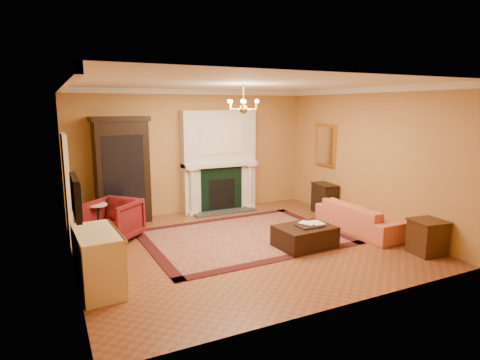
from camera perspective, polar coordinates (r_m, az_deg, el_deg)
floor at (r=7.80m, az=0.47°, el=-9.12°), size 6.00×5.50×0.02m
ceiling at (r=7.36m, az=0.50°, el=13.61°), size 6.00×5.50×0.02m
wall_back at (r=9.96m, az=-6.61°, el=4.03°), size 6.00×0.02×3.00m
wall_front at (r=5.15m, az=14.28°, el=-2.29°), size 6.00×0.02×3.00m
wall_left at (r=6.68m, az=-23.32°, el=0.06°), size 0.02×5.50×3.00m
wall_right at (r=9.16m, az=17.62°, el=3.05°), size 0.02×5.50×3.00m
fireplace at (r=10.04m, az=-2.98°, el=2.38°), size 1.90×0.70×2.50m
crown_molding at (r=8.22m, az=-2.54°, el=12.79°), size 6.00×5.50×0.12m
doorway at (r=8.43m, az=-23.31°, el=-1.06°), size 0.08×1.05×2.10m
tv_panel at (r=6.12m, az=-22.33°, el=-2.18°), size 0.09×0.95×0.58m
gilt_mirror at (r=10.17m, az=12.07°, el=4.86°), size 0.06×0.76×1.05m
chandelier at (r=7.35m, az=0.50°, el=10.48°), size 0.63×0.55×0.53m
oriental_rug at (r=8.17m, az=0.45°, el=-8.09°), size 3.92×2.98×0.02m
china_cabinet at (r=9.31m, az=-16.43°, el=0.98°), size 1.17×0.58×2.28m
wingback_armchair at (r=8.25m, az=-17.54°, el=-5.20°), size 1.19×1.19×0.89m
pedestal_table at (r=8.49m, az=-19.57°, el=-5.18°), size 0.39×0.39×0.70m
commode at (r=6.19m, az=-19.57°, el=-10.74°), size 0.62×1.19×0.86m
coral_sofa at (r=8.81m, az=16.80°, el=-4.47°), size 0.61×2.07×0.81m
end_table at (r=7.95m, az=25.09°, el=-7.46°), size 0.57×0.57×0.59m
console_table at (r=10.06m, az=11.89°, el=-2.68°), size 0.42×0.67×0.71m
leather_ottoman at (r=7.65m, az=9.19°, el=-7.91°), size 1.09×0.82×0.39m
ottoman_tray at (r=7.58m, az=9.75°, el=-6.46°), size 0.43×0.33×0.03m
book_a at (r=7.51m, az=9.22°, el=-5.33°), size 0.20×0.13×0.29m
book_b at (r=7.60m, az=10.17°, el=-5.11°), size 0.23×0.04×0.31m
topiary_left at (r=9.72m, az=-6.62°, el=3.67°), size 0.16×0.16×0.43m
topiary_right at (r=10.23m, az=0.45°, el=4.11°), size 0.16×0.16×0.44m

